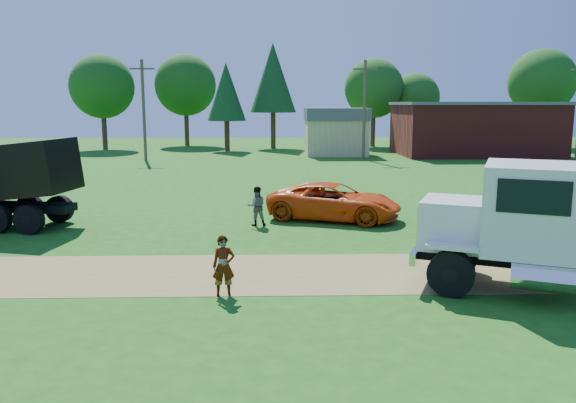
{
  "coord_description": "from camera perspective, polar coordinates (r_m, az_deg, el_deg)",
  "views": [
    {
      "loc": [
        -2.37,
        -16.58,
        5.14
      ],
      "look_at": [
        -1.82,
        3.63,
        1.6
      ],
      "focal_mm": 35.0,
      "sensor_mm": 36.0,
      "label": 1
    }
  ],
  "objects": [
    {
      "name": "dirt_track",
      "position": [
        17.51,
        6.35,
        -7.17
      ],
      "size": [
        120.0,
        4.2,
        0.01
      ],
      "primitive_type": "cube",
      "color": "brown",
      "rests_on": "ground"
    },
    {
      "name": "tan_shed",
      "position": [
        57.0,
        4.9,
        7.16
      ],
      "size": [
        6.2,
        5.4,
        4.7
      ],
      "color": "tan",
      "rests_on": "ground"
    },
    {
      "name": "white_semi_tractor",
      "position": [
        16.64,
        23.64,
        -2.5
      ],
      "size": [
        8.77,
        5.84,
        5.26
      ],
      "rotation": [
        0.0,
        0.0,
        -0.41
      ],
      "color": "black",
      "rests_on": "ground"
    },
    {
      "name": "utility_poles",
      "position": [
        52.25,
        7.76,
        9.37
      ],
      "size": [
        42.2,
        0.28,
        9.0
      ],
      "color": "#473B28",
      "rests_on": "ground"
    },
    {
      "name": "spectator_a",
      "position": [
        15.26,
        -6.56,
        -6.54
      ],
      "size": [
        0.65,
        0.47,
        1.66
      ],
      "primitive_type": "imported",
      "rotation": [
        0.0,
        0.0,
        0.12
      ],
      "color": "#999999",
      "rests_on": "ground"
    },
    {
      "name": "spectator_b",
      "position": [
        23.83,
        -3.22,
        -0.48
      ],
      "size": [
        0.9,
        0.75,
        1.68
      ],
      "primitive_type": "imported",
      "rotation": [
        0.0,
        0.0,
        3.29
      ],
      "color": "#999999",
      "rests_on": "ground"
    },
    {
      "name": "tree_row",
      "position": [
        67.28,
        2.81,
        11.62
      ],
      "size": [
        58.42,
        14.4,
        11.92
      ],
      "color": "#372316",
      "rests_on": "ground"
    },
    {
      "name": "orange_pickup",
      "position": [
        25.14,
        4.72,
        -0.01
      ],
      "size": [
        6.45,
        4.55,
        1.63
      ],
      "primitive_type": "imported",
      "rotation": [
        0.0,
        0.0,
        1.22
      ],
      "color": "#D8430A",
      "rests_on": "ground"
    },
    {
      "name": "ground",
      "position": [
        17.51,
        6.35,
        -7.19
      ],
      "size": [
        140.0,
        140.0,
        0.0
      ],
      "primitive_type": "plane",
      "color": "#1C5111",
      "rests_on": "ground"
    },
    {
      "name": "brick_building",
      "position": [
        60.18,
        18.37,
        7.06
      ],
      "size": [
        15.4,
        10.4,
        5.3
      ],
      "color": "maroon",
      "rests_on": "ground"
    }
  ]
}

